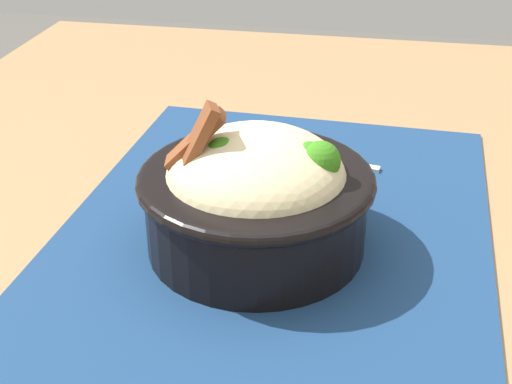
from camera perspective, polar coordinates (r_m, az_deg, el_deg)
table at (r=0.65m, az=1.45°, el=-8.46°), size 1.14×0.91×0.71m
placemat at (r=0.62m, az=1.68°, el=-2.58°), size 0.47×0.37×0.00m
bowl at (r=0.56m, az=0.01°, el=-0.15°), size 0.19×0.19×0.13m
fork at (r=0.72m, az=4.22°, el=2.70°), size 0.04×0.13×0.00m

